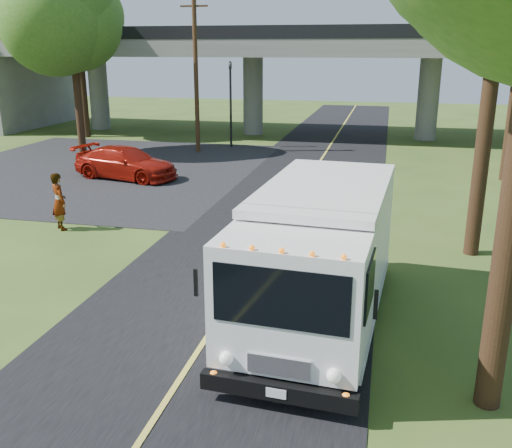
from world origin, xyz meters
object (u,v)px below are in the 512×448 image
(step_van, at_px, (319,252))
(utility_pole, at_px, (196,73))
(pedestrian, at_px, (59,202))
(traffic_signal, at_px, (231,95))
(tree_left_lot, at_px, (72,11))
(red_sedan, at_px, (126,163))
(tree_left_far, at_px, (79,24))

(step_van, bearing_deg, utility_pole, 119.09)
(pedestrian, bearing_deg, step_van, -168.74)
(traffic_signal, distance_m, tree_left_lot, 10.01)
(utility_pole, relative_size, step_van, 1.20)
(step_van, height_order, red_sedan, step_van)
(tree_left_lot, distance_m, tree_left_far, 6.72)
(traffic_signal, xyz_separation_m, tree_left_lot, (-7.79, -4.16, 4.70))
(red_sedan, relative_size, pedestrian, 2.61)
(tree_left_far, distance_m, step_van, 31.43)
(tree_left_lot, relative_size, red_sedan, 2.04)
(tree_left_far, height_order, red_sedan, tree_left_far)
(tree_left_far, distance_m, red_sedan, 15.69)
(traffic_signal, xyz_separation_m, tree_left_far, (-10.79, 1.84, 4.25))
(traffic_signal, height_order, tree_left_far, tree_left_far)
(tree_left_lot, distance_m, step_van, 25.14)
(traffic_signal, relative_size, tree_left_lot, 0.50)
(tree_left_far, bearing_deg, red_sedan, -54.32)
(tree_left_lot, xyz_separation_m, pedestrian, (6.58, -13.45, -6.92))
(utility_pole, relative_size, tree_left_lot, 0.86)
(utility_pole, relative_size, red_sedan, 1.75)
(tree_left_far, xyz_separation_m, step_van, (19.00, -24.36, -5.78))
(utility_pole, height_order, tree_left_lot, tree_left_lot)
(traffic_signal, distance_m, pedestrian, 17.79)
(step_van, bearing_deg, red_sedan, 133.66)
(pedestrian, bearing_deg, red_sedan, -41.81)
(tree_left_far, bearing_deg, tree_left_lot, -63.43)
(traffic_signal, bearing_deg, tree_left_far, 170.35)
(traffic_signal, relative_size, red_sedan, 1.01)
(red_sedan, bearing_deg, tree_left_lot, 55.52)
(tree_left_lot, height_order, step_van, tree_left_lot)
(step_van, bearing_deg, pedestrian, 156.23)
(tree_left_lot, height_order, tree_left_far, tree_left_lot)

